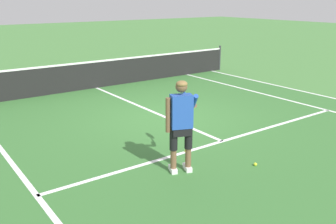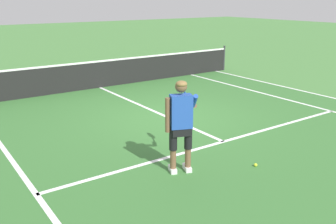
# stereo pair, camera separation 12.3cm
# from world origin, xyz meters

# --- Properties ---
(ground_plane) EXTENTS (80.00, 80.00, 0.00)m
(ground_plane) POSITION_xyz_m (0.00, 0.00, 0.00)
(ground_plane) COLOR #477F3D
(court_inner_surface) EXTENTS (10.98, 10.59, 0.00)m
(court_inner_surface) POSITION_xyz_m (0.00, -0.85, 0.00)
(court_inner_surface) COLOR #387033
(court_inner_surface) RESTS_ON ground
(line_service) EXTENTS (8.23, 0.10, 0.01)m
(line_service) POSITION_xyz_m (0.00, -2.16, 0.00)
(line_service) COLOR white
(line_service) RESTS_ON ground
(line_centre_service) EXTENTS (0.10, 6.40, 0.01)m
(line_centre_service) POSITION_xyz_m (0.00, 1.04, 0.00)
(line_centre_service) COLOR white
(line_centre_service) RESTS_ON ground
(line_singles_left) EXTENTS (0.10, 10.19, 0.01)m
(line_singles_left) POSITION_xyz_m (-4.12, -0.85, 0.00)
(line_singles_left) COLOR white
(line_singles_left) RESTS_ON ground
(line_singles_right) EXTENTS (0.10, 10.19, 0.01)m
(line_singles_right) POSITION_xyz_m (4.12, -0.85, 0.00)
(line_singles_right) COLOR white
(line_singles_right) RESTS_ON ground
(line_doubles_right) EXTENTS (0.10, 10.19, 0.01)m
(line_doubles_right) POSITION_xyz_m (5.49, -0.85, 0.00)
(line_doubles_right) COLOR white
(line_doubles_right) RESTS_ON ground
(tennis_net) EXTENTS (11.96, 0.08, 1.07)m
(tennis_net) POSITION_xyz_m (0.00, 4.24, 0.50)
(tennis_net) COLOR #333338
(tennis_net) RESTS_ON ground
(tennis_player) EXTENTS (0.94, 0.99, 1.71)m
(tennis_player) POSITION_xyz_m (-1.66, -2.79, 0.99)
(tennis_player) COLOR white
(tennis_player) RESTS_ON ground
(tennis_ball_near_feet) EXTENTS (0.07, 0.07, 0.07)m
(tennis_ball_near_feet) POSITION_xyz_m (-1.03, -2.16, 0.03)
(tennis_ball_near_feet) COLOR #CCE02D
(tennis_ball_near_feet) RESTS_ON ground
(tennis_ball_by_baseline) EXTENTS (0.07, 0.07, 0.07)m
(tennis_ball_by_baseline) POSITION_xyz_m (-0.38, -3.46, 0.03)
(tennis_ball_by_baseline) COLOR #CCE02D
(tennis_ball_by_baseline) RESTS_ON ground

